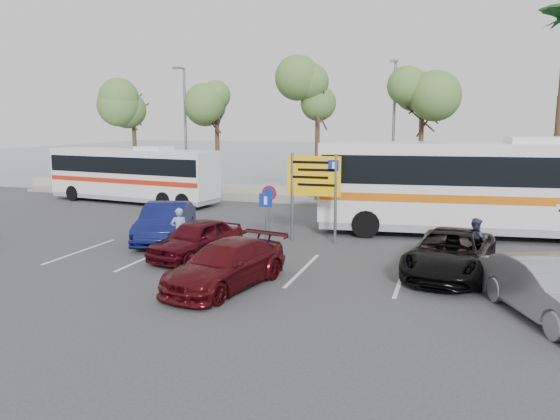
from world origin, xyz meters
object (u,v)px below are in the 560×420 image
(coach_bus_left, at_px, (133,176))
(car_maroon, at_px, (226,265))
(street_lamp_right, at_px, (393,126))
(car_red, at_px, (197,239))
(pedestrian_far, at_px, (475,242))
(direction_sign, at_px, (314,183))
(suv_black, at_px, (450,253))
(street_lamp_left, at_px, (185,125))
(coach_bus_right, at_px, (482,190))
(car_silver_b, at_px, (551,290))
(pedestrian_near, at_px, (179,230))
(car_blue, at_px, (166,222))

(coach_bus_left, distance_m, car_maroon, 18.48)
(street_lamp_right, bearing_deg, car_maroon, -99.91)
(car_maroon, relative_size, car_red, 1.15)
(coach_bus_left, relative_size, pedestrian_far, 6.70)
(direction_sign, height_order, car_maroon, direction_sign)
(direction_sign, bearing_deg, pedestrian_far, -18.09)
(suv_black, bearing_deg, street_lamp_left, 148.81)
(car_maroon, height_order, pedestrian_far, pedestrian_far)
(direction_sign, xyz_separation_m, coach_bus_right, (6.50, 3.30, -0.46))
(car_maroon, bearing_deg, car_red, 142.46)
(direction_sign, distance_m, coach_bus_left, 14.94)
(car_silver_b, bearing_deg, car_maroon, 156.10)
(direction_sign, bearing_deg, car_silver_b, -40.91)
(coach_bus_right, relative_size, car_maroon, 2.97)
(coach_bus_right, bearing_deg, car_maroon, -126.77)
(car_red, height_order, suv_black, suv_black)
(street_lamp_left, bearing_deg, pedestrian_near, -63.83)
(street_lamp_right, height_order, coach_bus_left, street_lamp_right)
(street_lamp_right, xyz_separation_m, suv_black, (3.33, -13.66, -3.88))
(coach_bus_right, distance_m, pedestrian_near, 12.71)
(car_maroon, distance_m, pedestrian_far, 8.51)
(coach_bus_right, xyz_separation_m, car_maroon, (-7.47, -10.00, -1.29))
(street_lamp_right, height_order, car_maroon, street_lamp_right)
(street_lamp_right, bearing_deg, coach_bus_left, -168.62)
(direction_sign, xyz_separation_m, coach_bus_left, (-13.00, 7.30, -0.85))
(car_maroon, xyz_separation_m, pedestrian_far, (7.10, 4.70, 0.16))
(street_lamp_right, relative_size, coach_bus_right, 0.58)
(pedestrian_near, bearing_deg, car_blue, -84.78)
(coach_bus_left, xyz_separation_m, suv_black, (18.33, -10.64, -0.87))
(street_lamp_left, bearing_deg, car_silver_b, -42.26)
(coach_bus_left, xyz_separation_m, coach_bus_right, (19.50, -4.00, 0.38))
(direction_sign, bearing_deg, coach_bus_right, 26.95)
(car_blue, xyz_separation_m, car_maroon, (4.80, -5.00, -0.11))
(street_lamp_right, height_order, direction_sign, street_lamp_right)
(coach_bus_right, bearing_deg, pedestrian_near, -148.87)
(car_blue, bearing_deg, car_red, -56.86)
(car_maroon, relative_size, pedestrian_far, 2.80)
(street_lamp_left, distance_m, car_silver_b, 25.60)
(car_silver_b, distance_m, pedestrian_far, 4.96)
(car_blue, bearing_deg, car_maroon, -62.45)
(direction_sign, relative_size, suv_black, 0.70)
(coach_bus_right, height_order, car_silver_b, coach_bus_right)
(street_lamp_right, height_order, car_blue, street_lamp_right)
(pedestrian_far, bearing_deg, pedestrian_near, 59.78)
(street_lamp_left, relative_size, pedestrian_far, 4.81)
(coach_bus_left, height_order, car_blue, coach_bus_left)
(car_maroon, bearing_deg, car_silver_b, 13.28)
(direction_sign, relative_size, pedestrian_near, 2.13)
(direction_sign, distance_m, pedestrian_near, 5.64)
(street_lamp_right, relative_size, car_blue, 1.68)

